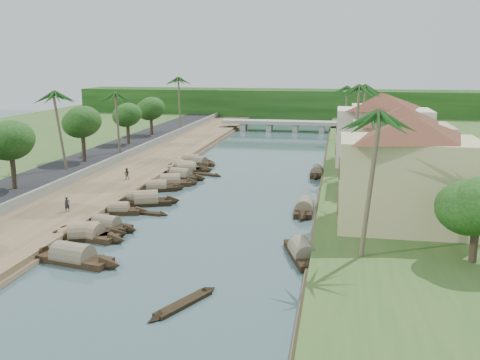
% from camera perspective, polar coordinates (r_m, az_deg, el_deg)
% --- Properties ---
extents(ground, '(220.00, 220.00, 0.00)m').
position_cam_1_polar(ground, '(54.50, -3.50, -4.41)').
color(ground, '#395156').
rests_on(ground, ground).
extents(left_bank, '(10.00, 180.00, 0.80)m').
position_cam_1_polar(left_bank, '(77.73, -11.43, 0.85)').
color(left_bank, brown).
rests_on(left_bank, ground).
extents(right_bank, '(16.00, 180.00, 1.20)m').
position_cam_1_polar(right_bank, '(72.45, 15.21, -0.04)').
color(right_bank, '#2D5221').
rests_on(right_bank, ground).
extents(road, '(8.00, 180.00, 1.40)m').
position_cam_1_polar(road, '(81.20, -17.02, 1.26)').
color(road, black).
rests_on(road, ground).
extents(retaining_wall, '(0.40, 180.00, 1.10)m').
position_cam_1_polar(retaining_wall, '(79.20, -14.29, 1.62)').
color(retaining_wall, slate).
rests_on(retaining_wall, left_bank).
extents(treeline, '(120.00, 14.00, 8.00)m').
position_cam_1_polar(treeline, '(151.53, 5.70, 8.07)').
color(treeline, black).
rests_on(treeline, ground).
extents(bridge, '(28.00, 4.00, 2.40)m').
position_cam_1_polar(bridge, '(124.00, 4.56, 6.02)').
color(bridge, gray).
rests_on(bridge, ground).
extents(building_near, '(14.85, 14.85, 10.20)m').
position_cam_1_polar(building_near, '(49.85, 17.51, 0.97)').
color(building_near, '#C8BC86').
rests_on(building_near, right_bank).
extents(building_mid, '(14.11, 14.11, 9.70)m').
position_cam_1_polar(building_mid, '(65.67, 16.75, 3.50)').
color(building_mid, '#CD9C91').
rests_on(building_mid, right_bank).
extents(building_far, '(15.59, 15.59, 10.20)m').
position_cam_1_polar(building_far, '(79.35, 15.01, 5.29)').
color(building_far, silver).
rests_on(building_far, right_bank).
extents(building_distant, '(12.62, 12.62, 9.20)m').
position_cam_1_polar(building_distant, '(99.30, 14.73, 6.41)').
color(building_distant, '#C8BC86').
rests_on(building_distant, right_bank).
extents(sampan_0, '(9.49, 3.60, 2.42)m').
position_cam_1_polar(sampan_0, '(45.60, -17.40, -7.89)').
color(sampan_0, black).
rests_on(sampan_0, ground).
extents(sampan_1, '(8.14, 4.39, 2.36)m').
position_cam_1_polar(sampan_1, '(51.00, -16.27, -5.62)').
color(sampan_1, black).
rests_on(sampan_1, ground).
extents(sampan_2, '(8.74, 3.49, 2.25)m').
position_cam_1_polar(sampan_2, '(51.10, -16.04, -5.58)').
color(sampan_2, black).
rests_on(sampan_2, ground).
extents(sampan_3, '(7.27, 3.07, 1.96)m').
position_cam_1_polar(sampan_3, '(53.35, -14.03, -4.70)').
color(sampan_3, black).
rests_on(sampan_3, ground).
extents(sampan_4, '(6.37, 2.55, 1.83)m').
position_cam_1_polar(sampan_4, '(58.27, -12.79, -3.16)').
color(sampan_4, black).
rests_on(sampan_4, ground).
extents(sampan_5, '(8.05, 4.53, 2.48)m').
position_cam_1_polar(sampan_5, '(61.34, -9.97, -2.22)').
color(sampan_5, black).
rests_on(sampan_5, ground).
extents(sampan_6, '(6.72, 2.39, 2.00)m').
position_cam_1_polar(sampan_6, '(62.16, -10.95, -2.08)').
color(sampan_6, black).
rests_on(sampan_6, ground).
extents(sampan_7, '(7.43, 3.98, 1.99)m').
position_cam_1_polar(sampan_7, '(67.57, -8.91, -0.82)').
color(sampan_7, black).
rests_on(sampan_7, ground).
extents(sampan_8, '(7.77, 4.08, 2.34)m').
position_cam_1_polar(sampan_8, '(70.16, -7.44, -0.26)').
color(sampan_8, black).
rests_on(sampan_8, ground).
extents(sampan_9, '(8.31, 3.69, 2.09)m').
position_cam_1_polar(sampan_9, '(74.21, -6.34, 0.47)').
color(sampan_9, black).
rests_on(sampan_9, ground).
extents(sampan_10, '(8.19, 4.41, 2.23)m').
position_cam_1_polar(sampan_10, '(78.06, -5.76, 1.10)').
color(sampan_10, black).
rests_on(sampan_10, ground).
extents(sampan_11, '(8.40, 3.50, 2.34)m').
position_cam_1_polar(sampan_11, '(79.21, -5.87, 1.27)').
color(sampan_11, black).
rests_on(sampan_11, ground).
extents(sampan_12, '(6.99, 4.67, 1.79)m').
position_cam_1_polar(sampan_12, '(84.05, -4.37, 1.95)').
color(sampan_12, black).
rests_on(sampan_12, ground).
extents(sampan_13, '(7.65, 2.05, 2.09)m').
position_cam_1_polar(sampan_13, '(85.10, -5.30, 2.07)').
color(sampan_13, black).
rests_on(sampan_13, ground).
extents(sampan_14, '(4.30, 9.19, 2.20)m').
position_cam_1_polar(sampan_14, '(44.78, 6.69, -7.76)').
color(sampan_14, black).
rests_on(sampan_14, ground).
extents(sampan_15, '(1.98, 8.33, 2.23)m').
position_cam_1_polar(sampan_15, '(57.98, 6.88, -3.00)').
color(sampan_15, black).
rests_on(sampan_15, ground).
extents(sampan_16, '(1.67, 7.72, 1.92)m').
position_cam_1_polar(sampan_16, '(76.78, 8.15, 0.83)').
color(sampan_16, black).
rests_on(sampan_16, ground).
extents(canoe_0, '(3.79, 6.45, 0.89)m').
position_cam_1_polar(canoe_0, '(36.75, -6.04, -13.01)').
color(canoe_0, black).
rests_on(canoe_0, ground).
extents(canoe_1, '(5.20, 1.37, 0.83)m').
position_cam_1_polar(canoe_1, '(57.69, -9.96, -3.51)').
color(canoe_1, black).
rests_on(canoe_1, ground).
extents(canoe_2, '(5.50, 2.36, 0.80)m').
position_cam_1_polar(canoe_2, '(76.18, -3.77, 0.60)').
color(canoe_2, black).
rests_on(canoe_2, ground).
extents(palm_0, '(3.20, 3.20, 12.57)m').
position_cam_1_polar(palm_0, '(40.24, 13.76, 6.55)').
color(palm_0, brown).
rests_on(palm_0, ground).
extents(palm_1, '(3.20, 3.20, 10.70)m').
position_cam_1_polar(palm_1, '(55.42, 13.90, 6.24)').
color(palm_1, brown).
rests_on(palm_1, ground).
extents(palm_2, '(3.20, 3.20, 12.97)m').
position_cam_1_polar(palm_2, '(72.11, 12.46, 9.47)').
color(palm_2, brown).
rests_on(palm_2, ground).
extents(palm_3, '(3.20, 3.20, 12.29)m').
position_cam_1_polar(palm_3, '(88.46, 12.78, 9.57)').
color(palm_3, brown).
rests_on(palm_3, ground).
extents(palm_5, '(3.20, 3.20, 11.88)m').
position_cam_1_polar(palm_5, '(75.86, -18.70, 8.62)').
color(palm_5, brown).
rests_on(palm_5, ground).
extents(palm_6, '(3.20, 3.20, 10.98)m').
position_cam_1_polar(palm_6, '(87.68, -13.02, 8.83)').
color(palm_6, brown).
rests_on(palm_6, ground).
extents(palm_7, '(3.20, 3.20, 11.28)m').
position_cam_1_polar(palm_7, '(106.14, 11.33, 9.57)').
color(palm_7, brown).
rests_on(palm_7, ground).
extents(palm_8, '(3.20, 3.20, 12.48)m').
position_cam_1_polar(palm_8, '(114.25, -6.53, 10.61)').
color(palm_8, brown).
rests_on(palm_8, ground).
extents(tree_2, '(5.20, 5.20, 7.78)m').
position_cam_1_polar(tree_2, '(66.39, -23.28, 3.82)').
color(tree_2, '#3F3424').
rests_on(tree_2, ground).
extents(tree_3, '(5.24, 5.24, 7.96)m').
position_cam_1_polar(tree_3, '(81.40, -16.49, 5.89)').
color(tree_3, '#3F3424').
rests_on(tree_3, ground).
extents(tree_4, '(4.68, 4.68, 7.07)m').
position_cam_1_polar(tree_4, '(96.85, -11.93, 6.75)').
color(tree_4, '#3F3424').
rests_on(tree_4, ground).
extents(tree_5, '(5.12, 5.12, 7.30)m').
position_cam_1_polar(tree_5, '(108.10, -9.49, 7.47)').
color(tree_5, '#3F3424').
rests_on(tree_5, ground).
extents(tree_6, '(4.92, 4.92, 6.64)m').
position_cam_1_polar(tree_6, '(82.00, 18.38, 4.85)').
color(tree_6, '#3F3424').
rests_on(tree_6, ground).
extents(tree_7, '(4.99, 4.99, 6.38)m').
position_cam_1_polar(tree_7, '(42.88, 24.02, -2.65)').
color(tree_7, '#3F3424').
rests_on(tree_7, ground).
extents(person_near, '(0.64, 0.67, 1.54)m').
position_cam_1_polar(person_near, '(57.50, -17.95, -2.48)').
color(person_near, '#25262D').
rests_on(person_near, left_bank).
extents(person_far, '(0.86, 0.73, 1.53)m').
position_cam_1_polar(person_far, '(70.95, -12.00, 0.66)').
color(person_far, '#393628').
rests_on(person_far, left_bank).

